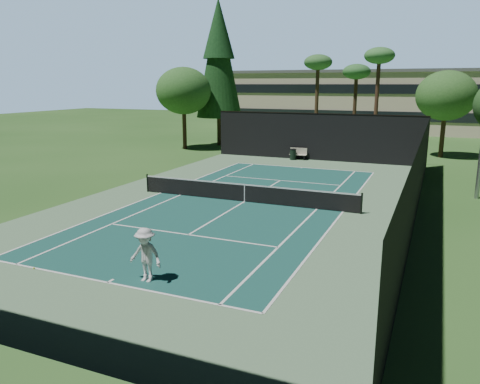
% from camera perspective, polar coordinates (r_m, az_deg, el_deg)
% --- Properties ---
extents(ground, '(160.00, 160.00, 0.00)m').
position_cam_1_polar(ground, '(26.15, 0.55, -1.22)').
color(ground, '#2C5921').
rests_on(ground, ground).
extents(apron_slab, '(18.00, 32.00, 0.01)m').
position_cam_1_polar(apron_slab, '(26.15, 0.55, -1.21)').
color(apron_slab, '#5C845C').
rests_on(apron_slab, ground).
extents(court_surface, '(10.97, 23.77, 0.01)m').
position_cam_1_polar(court_surface, '(26.15, 0.55, -1.19)').
color(court_surface, '#184E45').
rests_on(court_surface, ground).
extents(court_lines, '(11.07, 23.87, 0.01)m').
position_cam_1_polar(court_lines, '(26.15, 0.55, -1.17)').
color(court_lines, white).
rests_on(court_lines, ground).
extents(tennis_net, '(12.90, 0.10, 1.10)m').
position_cam_1_polar(tennis_net, '(26.02, 0.55, -0.03)').
color(tennis_net, black).
rests_on(tennis_net, ground).
extents(fence, '(18.04, 32.05, 4.03)m').
position_cam_1_polar(fence, '(25.79, 0.62, 3.14)').
color(fence, black).
rests_on(fence, ground).
extents(player, '(1.23, 0.75, 1.86)m').
position_cam_1_polar(player, '(15.88, -11.44, -7.53)').
color(player, silver).
rests_on(player, ground).
extents(tennis_ball_a, '(0.07, 0.07, 0.07)m').
position_cam_1_polar(tennis_ball_a, '(18.40, -23.82, -8.50)').
color(tennis_ball_a, '#CAD12F').
rests_on(tennis_ball_a, ground).
extents(tennis_ball_b, '(0.07, 0.07, 0.07)m').
position_cam_1_polar(tennis_ball_b, '(28.73, -3.08, 0.14)').
color(tennis_ball_b, '#D9EF36').
rests_on(tennis_ball_b, ground).
extents(tennis_ball_c, '(0.06, 0.06, 0.06)m').
position_cam_1_polar(tennis_ball_c, '(29.54, 4.55, 0.47)').
color(tennis_ball_c, '#EBF437').
rests_on(tennis_ball_c, ground).
extents(tennis_ball_d, '(0.06, 0.06, 0.06)m').
position_cam_1_polar(tennis_ball_d, '(31.22, -8.03, 1.07)').
color(tennis_ball_d, '#CFD430').
rests_on(tennis_ball_d, ground).
extents(park_bench, '(1.50, 0.45, 1.02)m').
position_cam_1_polar(park_bench, '(41.11, 7.11, 4.70)').
color(park_bench, beige).
rests_on(park_bench, ground).
extents(trash_bin, '(0.56, 0.56, 0.95)m').
position_cam_1_polar(trash_bin, '(40.93, 6.47, 4.58)').
color(trash_bin, black).
rests_on(trash_bin, ground).
extents(pine_tree, '(4.80, 4.80, 15.00)m').
position_cam_1_polar(pine_tree, '(50.43, -2.61, 16.57)').
color(pine_tree, '#43301C').
rests_on(pine_tree, ground).
extents(palm_a, '(2.80, 2.80, 9.32)m').
position_cam_1_polar(palm_a, '(48.88, 9.49, 14.92)').
color(palm_a, '#452F1D').
rests_on(palm_a, ground).
extents(palm_b, '(2.80, 2.80, 8.42)m').
position_cam_1_polar(palm_b, '(50.11, 14.01, 13.72)').
color(palm_b, '#3E291A').
rests_on(palm_b, ground).
extents(palm_c, '(2.80, 2.80, 9.77)m').
position_cam_1_polar(palm_c, '(46.82, 16.61, 15.17)').
color(palm_c, '#4A2D20').
rests_on(palm_c, ground).
extents(decid_tree_a, '(5.12, 5.12, 7.62)m').
position_cam_1_polar(decid_tree_a, '(45.44, 23.84, 10.67)').
color(decid_tree_a, '#3F2B1B').
rests_on(decid_tree_a, ground).
extents(decid_tree_c, '(5.44, 5.44, 8.09)m').
position_cam_1_polar(decid_tree_c, '(47.72, -6.90, 12.14)').
color(decid_tree_c, '#482F1E').
rests_on(decid_tree_c, ground).
extents(campus_building, '(40.50, 12.50, 8.30)m').
position_cam_1_polar(campus_building, '(70.12, 15.33, 10.76)').
color(campus_building, beige).
rests_on(campus_building, ground).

